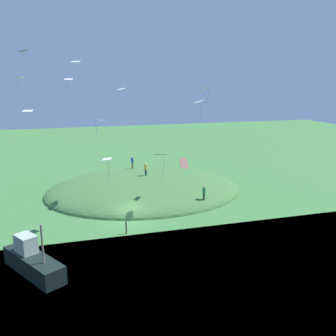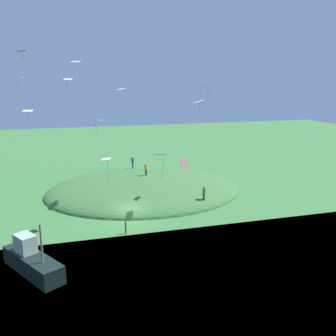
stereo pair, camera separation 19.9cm
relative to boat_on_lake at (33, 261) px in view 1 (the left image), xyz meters
name	(u,v)px [view 1 (the left image)]	position (x,y,z in m)	size (l,w,h in m)	color
ground_plane	(130,220)	(8.57, -8.92, -0.91)	(160.00, 160.00, 0.00)	#3E793B
grass_hill	(144,191)	(18.24, -12.62, -0.91)	(20.93, 25.22, 4.02)	#407339
dirt_path	(184,165)	(30.93, -22.44, -0.89)	(11.47, 1.26, 0.04)	brown
boat_on_lake	(33,261)	(0.00, 0.00, 0.00)	(6.33, 4.71, 4.32)	black
person_watching_kites	(146,168)	(18.33, -12.90, 2.15)	(0.43, 0.43, 1.68)	#293648
person_with_child	(204,191)	(9.95, -17.66, 1.06)	(0.55, 0.55, 1.65)	#343C29
person_walking_path	(132,161)	(24.26, -12.27, 1.89)	(0.55, 0.55, 1.82)	brown
kite_0	(199,102)	(0.71, -13.33, 11.47)	(1.32, 1.11, 1.39)	white
kite_1	(24,51)	(0.63, -0.60, 15.06)	(0.94, 0.66, 1.10)	white
kite_2	(121,89)	(14.30, -9.36, 12.18)	(1.18, 0.92, 1.18)	silver
kite_3	(202,92)	(11.04, -17.60, 11.93)	(1.02, 0.97, 1.75)	white
kite_4	(19,78)	(9.28, 0.63, 13.33)	(1.11, 1.14, 1.23)	silver
kite_5	(76,63)	(13.76, -4.59, 14.90)	(1.08, 1.16, 2.05)	silver
kite_6	(99,121)	(8.14, -6.17, 9.40)	(1.05, 1.00, 1.69)	white
kite_7	(161,156)	(3.47, -10.91, 6.74)	(1.08, 1.31, 2.32)	silver
kite_8	(28,112)	(14.49, 0.54, 9.90)	(0.85, 1.10, 2.23)	white
kite_9	(68,82)	(4.88, -3.49, 13.00)	(0.64, 0.78, 2.15)	white
kite_10	(206,89)	(8.62, -17.08, 12.26)	(0.92, 0.74, 1.89)	#F2E1D1
kite_11	(107,160)	(2.62, -6.12, 6.82)	(1.21, 1.01, 1.78)	white
mooring_post	(126,228)	(5.13, -7.96, -0.32)	(0.14, 0.14, 1.19)	brown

